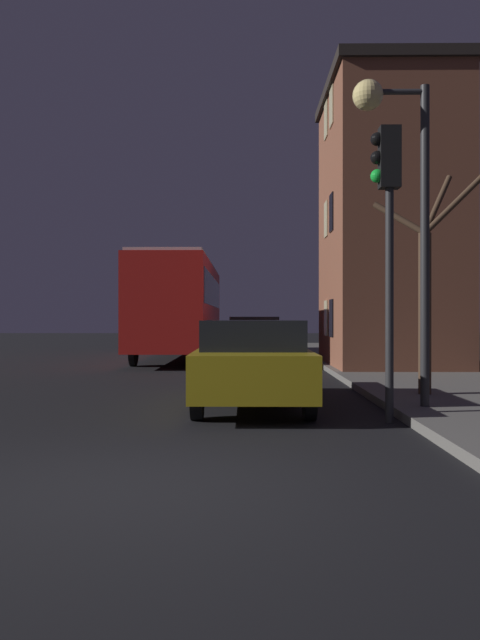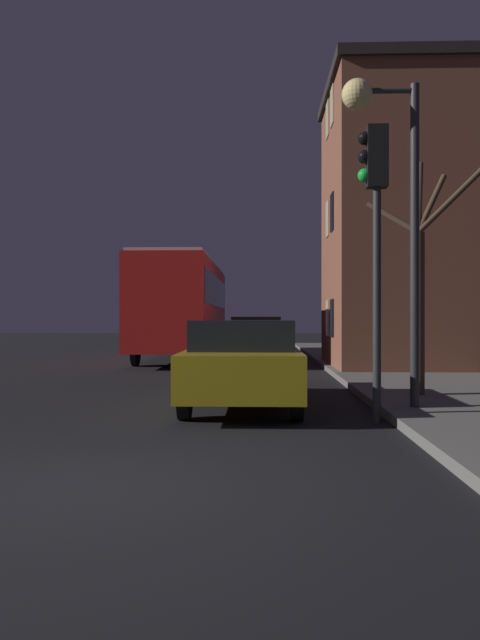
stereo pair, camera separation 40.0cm
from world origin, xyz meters
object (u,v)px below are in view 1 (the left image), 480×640
bare_tree (427,278)px  traffic_light (387,211)px  car_mid_lane (254,339)px  streetlamp (395,163)px  bus (181,302)px  car_near_lane (252,361)px

bare_tree → traffic_light: bearing=-118.1°
bare_tree → car_mid_lane: bearing=107.5°
streetlamp → bus: size_ratio=0.47×
streetlamp → car_near_lane: size_ratio=1.07×
streetlamp → car_mid_lane: bearing=100.4°
traffic_light → bus: size_ratio=0.40×
bare_tree → car_near_lane: size_ratio=0.92×
traffic_light → car_near_lane: (-1.96, 1.68, -2.32)m
car_mid_lane → traffic_light: bearing=-81.5°
bare_tree → car_near_lane: 3.61m
bare_tree → streetlamp: bearing=-120.7°
traffic_light → bus: traffic_light is taller
bus → car_mid_lane: size_ratio=2.40×
traffic_light → bus: bearing=107.7°
streetlamp → bus: bearing=109.6°
bare_tree → car_mid_lane: 10.32m
car_near_lane → bare_tree: bearing=12.0°
streetlamp → bare_tree: bearing=59.3°
streetlamp → bare_tree: 2.58m
streetlamp → car_near_lane: bearing=156.2°
car_near_lane → car_mid_lane: size_ratio=1.06×
bus → car_mid_lane: bus is taller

